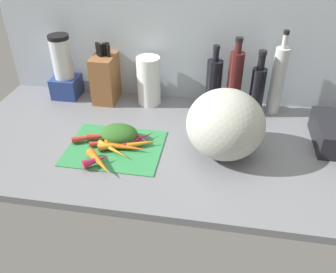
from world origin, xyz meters
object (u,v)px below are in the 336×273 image
(blender_appliance, at_px, (64,71))
(carrot_7, at_px, (122,137))
(bottle_3, at_px, (277,80))
(carrot_10, at_px, (121,145))
(carrot_4, at_px, (96,160))
(carrot_0, at_px, (137,136))
(knife_block, at_px, (106,77))
(carrot_8, at_px, (139,139))
(carrot_11, at_px, (119,140))
(carrot_3, at_px, (103,143))
(carrot_1, at_px, (93,137))
(carrot_9, at_px, (104,136))
(winter_squash, at_px, (225,124))
(carrot_6, at_px, (143,143))
(carrot_2, at_px, (113,150))
(cutting_board, at_px, (115,147))
(carrot_5, at_px, (129,148))
(bottle_0, at_px, (214,85))
(bottle_1, at_px, (234,82))
(bottle_2, at_px, (257,90))
(carrot_12, at_px, (100,162))
(paper_towel_roll, at_px, (149,81))

(blender_appliance, bearing_deg, carrot_7, -42.75)
(carrot_7, relative_size, bottle_3, 0.36)
(carrot_10, bearing_deg, carrot_4, -118.47)
(carrot_0, bearing_deg, knife_block, 124.53)
(carrot_8, relative_size, carrot_11, 1.37)
(carrot_3, xyz_separation_m, carrot_8, (0.13, 0.05, 0.00))
(carrot_0, bearing_deg, carrot_1, -170.90)
(carrot_9, xyz_separation_m, winter_squash, (0.47, -0.00, 0.11))
(carrot_1, height_order, carrot_8, same)
(carrot_6, bearing_deg, blender_appliance, 141.85)
(carrot_2, bearing_deg, winter_squash, 10.67)
(cutting_board, bearing_deg, carrot_3, 178.47)
(carrot_9, bearing_deg, carrot_8, 2.80)
(carrot_3, xyz_separation_m, carrot_9, (-0.01, 0.04, 0.00))
(carrot_4, xyz_separation_m, bottle_3, (0.65, 0.50, 0.13))
(carrot_5, relative_size, carrot_8, 0.99)
(carrot_0, height_order, carrot_9, carrot_0)
(cutting_board, xyz_separation_m, carrot_0, (0.07, 0.06, 0.02))
(cutting_board, relative_size, bottle_0, 1.20)
(carrot_8, relative_size, carrot_9, 1.15)
(carrot_8, bearing_deg, carrot_11, -163.58)
(carrot_6, bearing_deg, carrot_9, 173.27)
(carrot_6, bearing_deg, carrot_0, 132.42)
(bottle_0, bearing_deg, bottle_1, -5.06)
(carrot_0, relative_size, winter_squash, 0.41)
(carrot_3, distance_m, bottle_2, 0.69)
(carrot_4, bearing_deg, bottle_0, 51.15)
(carrot_12, relative_size, blender_appliance, 0.51)
(carrot_3, bearing_deg, carrot_11, 23.39)
(carrot_11, xyz_separation_m, paper_towel_roll, (0.04, 0.35, 0.09))
(cutting_board, relative_size, carrot_12, 2.38)
(carrot_4, height_order, bottle_1, bottle_1)
(carrot_1, relative_size, bottle_1, 0.48)
(carrot_12, bearing_deg, knife_block, 104.66)
(cutting_board, xyz_separation_m, carrot_9, (-0.06, 0.04, 0.02))
(carrot_5, bearing_deg, carrot_12, -125.70)
(carrot_5, distance_m, bottle_3, 0.70)
(carrot_7, distance_m, blender_appliance, 0.51)
(cutting_board, xyz_separation_m, carrot_4, (-0.03, -0.11, 0.02))
(carrot_9, relative_size, winter_squash, 0.46)
(carrot_9, bearing_deg, bottle_3, 27.23)
(bottle_2, bearing_deg, blender_appliance, 178.33)
(carrot_1, distance_m, carrot_3, 0.06)
(carrot_1, xyz_separation_m, blender_appliance, (-0.25, 0.35, 0.11))
(carrot_3, height_order, blender_appliance, blender_appliance)
(bottle_0, height_order, bottle_2, bottle_0)
(carrot_9, relative_size, knife_block, 0.48)
(carrot_4, height_order, carrot_6, carrot_4)
(knife_block, bearing_deg, paper_towel_roll, -1.32)
(bottle_0, bearing_deg, carrot_0, -132.07)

